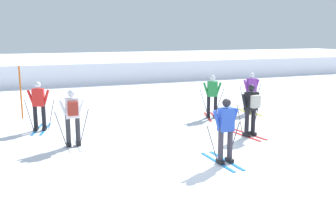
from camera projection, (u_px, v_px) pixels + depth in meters
The scene contains 9 objects.
ground_plane at pixel (210, 162), 9.45m from camera, with size 120.00×120.00×0.00m, color white.
far_snow_ridge at pixel (89, 69), 27.43m from camera, with size 80.00×8.08×1.41m, color white.
skier_green at pixel (212, 95), 14.34m from camera, with size 0.96×1.64×1.71m.
skier_black at pixel (251, 108), 11.69m from camera, with size 0.99×1.64×1.71m.
skier_blue at pixel (226, 129), 9.22m from camera, with size 1.00×1.62×1.71m.
skier_red at pixel (39, 105), 12.41m from camera, with size 0.98×1.64×1.71m.
skier_purple at pixel (251, 92), 15.26m from camera, with size 1.00×1.63×1.71m.
skier_white at pixel (72, 115), 10.62m from camera, with size 1.00×1.60×1.71m.
trail_marker_pole at pixel (21, 93), 14.18m from camera, with size 0.06×0.06×2.09m, color #C65614.
Camera 1 is at (-4.27, -8.00, 3.29)m, focal length 38.71 mm.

